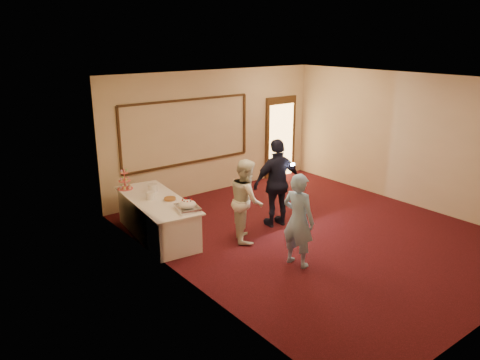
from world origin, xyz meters
The scene contains 14 objects.
floor centered at (0.00, 0.00, 0.00)m, with size 7.00×7.00×0.00m, color black.
room_walls centered at (0.00, 0.00, 2.03)m, with size 6.04×7.04×3.02m.
wall_molding centered at (-0.80, 3.47, 1.60)m, with size 3.45×0.04×1.55m.
doorway centered at (2.15, 3.45, 1.08)m, with size 1.05×0.07×2.20m.
buffet_table centered at (-2.54, 1.83, 0.39)m, with size 1.16×2.44×0.77m.
pavlova_tray centered at (-2.37, 0.95, 0.85)m, with size 0.47×0.58×0.19m.
cupcake_stand centered at (-2.75, 2.77, 0.94)m, with size 0.32×0.32×0.46m.
plate_stack_a centered at (-2.63, 1.89, 0.84)m, with size 0.17×0.17×0.14m.
plate_stack_b centered at (-2.39, 2.26, 0.85)m, with size 0.19×0.19×0.16m.
tart centered at (-2.37, 1.60, 0.80)m, with size 0.26×0.26×0.05m.
man centered at (-1.21, -0.69, 0.82)m, with size 0.59×0.39×1.63m, color #93C5F6.
woman centered at (-1.25, 0.67, 0.79)m, with size 0.77×0.60×1.59m, color #ECEACE.
guest centered at (-0.32, 0.83, 0.91)m, with size 1.07×0.44×1.82m, color black.
camera_flash centered at (-0.16, 0.58, 1.33)m, with size 0.07×0.04×0.05m, color white.
Camera 1 is at (-6.43, -5.85, 3.78)m, focal length 35.00 mm.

